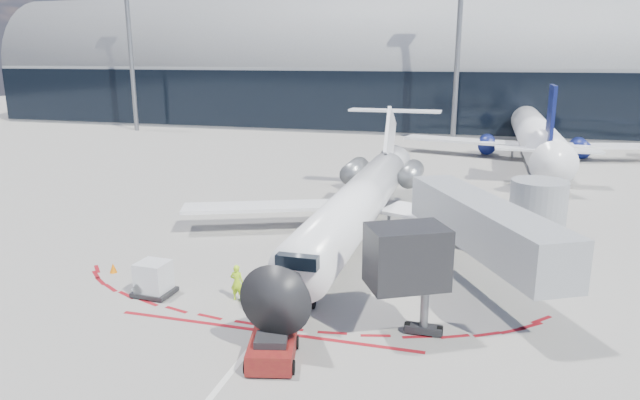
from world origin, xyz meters
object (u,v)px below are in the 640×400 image
(pushback_tug, at_px, (272,349))
(ramp_worker, at_px, (237,283))
(regional_jet, at_px, (361,200))
(uld_container, at_px, (154,279))

(pushback_tug, relative_size, ramp_worker, 2.50)
(regional_jet, height_order, pushback_tug, regional_jet)
(regional_jet, xyz_separation_m, uld_container, (-8.10, -11.94, -1.73))
(uld_container, bearing_deg, pushback_tug, -26.15)
(pushback_tug, distance_m, ramp_worker, 6.19)
(regional_jet, xyz_separation_m, ramp_worker, (-3.83, -11.36, -1.68))
(regional_jet, bearing_deg, ramp_worker, -108.63)
(pushback_tug, bearing_deg, regional_jet, 75.92)
(regional_jet, distance_m, ramp_worker, 12.11)
(pushback_tug, height_order, uld_container, uld_container)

